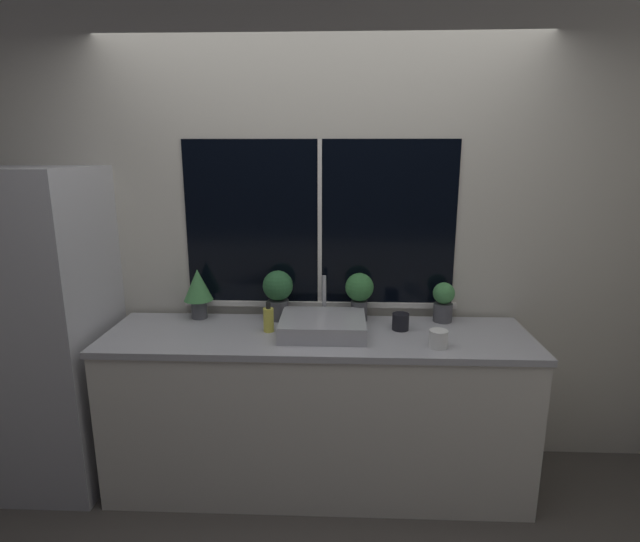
% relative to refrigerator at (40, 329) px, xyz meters
% --- Properties ---
extents(ground_plane, '(14.00, 14.00, 0.00)m').
position_rel_refrigerator_xyz_m(ground_plane, '(1.57, -0.34, -0.90)').
color(ground_plane, '#4C4742').
extents(wall_back, '(8.00, 0.09, 2.70)m').
position_rel_refrigerator_xyz_m(wall_back, '(1.57, 0.33, 0.45)').
color(wall_back, beige).
rests_on(wall_back, ground_plane).
extents(wall_left, '(0.06, 7.00, 2.70)m').
position_rel_refrigerator_xyz_m(wall_left, '(-0.64, 1.16, 0.45)').
color(wall_left, beige).
rests_on(wall_left, ground_plane).
extents(wall_right, '(0.06, 7.00, 2.70)m').
position_rel_refrigerator_xyz_m(wall_right, '(3.78, 1.16, 0.45)').
color(wall_right, beige).
rests_on(wall_right, ground_plane).
extents(counter, '(2.31, 0.63, 0.91)m').
position_rel_refrigerator_xyz_m(counter, '(1.57, -0.04, -0.44)').
color(counter, silver).
rests_on(counter, ground_plane).
extents(refrigerator, '(0.73, 0.73, 1.80)m').
position_rel_refrigerator_xyz_m(refrigerator, '(0.00, 0.00, 0.00)').
color(refrigerator, '#B7B7BC').
rests_on(refrigerator, ground_plane).
extents(sink, '(0.46, 0.44, 0.27)m').
position_rel_refrigerator_xyz_m(sink, '(1.60, -0.03, 0.06)').
color(sink, '#ADADB2').
rests_on(sink, counter).
extents(potted_plant_far_left, '(0.17, 0.17, 0.30)m').
position_rel_refrigerator_xyz_m(potted_plant_far_left, '(0.86, 0.19, 0.19)').
color(potted_plant_far_left, '#4C4C51').
rests_on(potted_plant_far_left, counter).
extents(potted_plant_center_left, '(0.18, 0.18, 0.29)m').
position_rel_refrigerator_xyz_m(potted_plant_center_left, '(1.33, 0.19, 0.18)').
color(potted_plant_center_left, '#4C4C51').
rests_on(potted_plant_center_left, counter).
extents(potted_plant_center_right, '(0.16, 0.16, 0.28)m').
position_rel_refrigerator_xyz_m(potted_plant_center_right, '(1.80, 0.19, 0.18)').
color(potted_plant_center_right, '#4C4C51').
rests_on(potted_plant_center_right, counter).
extents(potted_plant_far_right, '(0.12, 0.12, 0.23)m').
position_rel_refrigerator_xyz_m(potted_plant_far_right, '(2.29, 0.19, 0.14)').
color(potted_plant_far_right, '#4C4C51').
rests_on(potted_plant_far_right, counter).
extents(soap_bottle, '(0.06, 0.06, 0.17)m').
position_rel_refrigerator_xyz_m(soap_bottle, '(1.30, -0.01, 0.08)').
color(soap_bottle, '#DBD14C').
rests_on(soap_bottle, counter).
extents(mug_black, '(0.09, 0.09, 0.09)m').
position_rel_refrigerator_xyz_m(mug_black, '(2.03, 0.04, 0.06)').
color(mug_black, black).
rests_on(mug_black, counter).
extents(mug_white, '(0.09, 0.09, 0.09)m').
position_rel_refrigerator_xyz_m(mug_white, '(2.19, -0.21, 0.06)').
color(mug_white, white).
rests_on(mug_white, counter).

